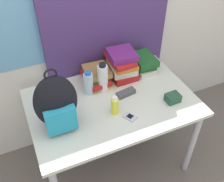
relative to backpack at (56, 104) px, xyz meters
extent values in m
cube|color=silver|center=(0.41, 0.56, 0.32)|extent=(6.00, 0.05, 2.50)
cube|color=#66A3C6|center=(-0.08, 0.53, 0.37)|extent=(1.10, 0.01, 0.80)
cube|color=#4C336B|center=(0.57, 0.51, 0.32)|extent=(1.04, 0.04, 2.50)
cube|color=beige|center=(0.41, 0.07, -0.21)|extent=(1.23, 0.81, 0.03)
cylinder|color=#B2B2B7|center=(0.97, -0.28, -0.58)|extent=(0.05, 0.05, 0.71)
cylinder|color=#B2B2B7|center=(-0.14, 0.42, -0.58)|extent=(0.05, 0.05, 0.71)
cylinder|color=#B2B2B7|center=(0.97, 0.42, -0.58)|extent=(0.05, 0.05, 0.71)
ellipsoid|color=black|center=(0.00, 0.01, 0.01)|extent=(0.28, 0.15, 0.40)
cube|color=teal|center=(0.00, -0.08, -0.07)|extent=(0.20, 0.05, 0.18)
torus|color=black|center=(0.00, 0.01, 0.22)|extent=(0.08, 0.01, 0.08)
cube|color=yellow|center=(0.40, 0.32, -0.18)|extent=(0.18, 0.23, 0.03)
cube|color=red|center=(0.39, 0.33, -0.15)|extent=(0.18, 0.28, 0.04)
cube|color=#1E5623|center=(0.40, 0.33, -0.12)|extent=(0.17, 0.21, 0.02)
cube|color=olive|center=(0.40, 0.33, -0.09)|extent=(0.20, 0.22, 0.04)
cube|color=red|center=(0.61, 0.32, -0.17)|extent=(0.20, 0.24, 0.06)
cube|color=silver|center=(0.61, 0.32, -0.11)|extent=(0.22, 0.26, 0.06)
cube|color=orange|center=(0.61, 0.32, -0.06)|extent=(0.19, 0.26, 0.03)
cube|color=red|center=(0.60, 0.33, -0.03)|extent=(0.17, 0.28, 0.03)
cube|color=#6B2370|center=(0.61, 0.33, 0.01)|extent=(0.22, 0.22, 0.05)
cube|color=silver|center=(0.80, 0.34, -0.17)|extent=(0.17, 0.27, 0.05)
cube|color=#1E5623|center=(0.82, 0.33, -0.13)|extent=(0.17, 0.23, 0.03)
cube|color=#1E5623|center=(0.81, 0.32, -0.09)|extent=(0.18, 0.24, 0.05)
cylinder|color=silver|center=(0.29, 0.23, -0.11)|extent=(0.07, 0.07, 0.18)
cylinder|color=#286BB7|center=(0.29, 0.23, -0.01)|extent=(0.05, 0.05, 0.02)
cylinder|color=white|center=(0.41, 0.23, -0.09)|extent=(0.08, 0.08, 0.22)
cylinder|color=black|center=(0.41, 0.23, 0.03)|extent=(0.05, 0.05, 0.02)
cylinder|color=yellow|center=(0.38, -0.05, -0.13)|extent=(0.05, 0.05, 0.13)
cylinder|color=white|center=(0.38, -0.05, -0.06)|extent=(0.04, 0.04, 0.02)
cube|color=#B7BCC6|center=(0.46, -0.14, -0.19)|extent=(0.09, 0.10, 0.02)
cube|color=black|center=(0.46, -0.14, -0.18)|extent=(0.05, 0.05, 0.00)
cube|color=#47474C|center=(0.54, 0.09, -0.18)|extent=(0.16, 0.08, 0.04)
cube|color=#234C33|center=(0.83, -0.11, -0.16)|extent=(0.11, 0.09, 0.06)
camera|label=1|loc=(-0.16, -1.23, 1.14)|focal=42.00mm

